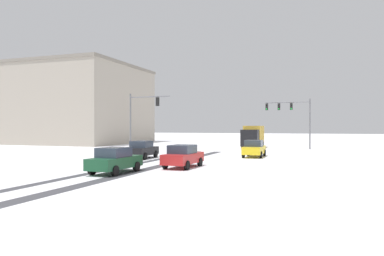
{
  "coord_description": "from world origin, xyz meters",
  "views": [
    {
      "loc": [
        10.48,
        -7.09,
        2.93
      ],
      "look_at": [
        0.0,
        22.59,
        2.8
      ],
      "focal_mm": 34.28,
      "sensor_mm": 36.0,
      "label": 1
    }
  ],
  "objects_px": {
    "traffic_signal_far_right": "(291,112)",
    "car_yellow_cab_lead": "(254,148)",
    "car_black_second": "(142,150)",
    "car_dark_green_fourth": "(115,160)",
    "office_building_far_left_block": "(76,105)",
    "car_red_third": "(183,156)",
    "box_truck_delivery": "(253,136)",
    "traffic_signal_near_left": "(141,113)"
  },
  "relations": [
    {
      "from": "car_yellow_cab_lead",
      "to": "box_truck_delivery",
      "type": "bearing_deg",
      "value": 100.39
    },
    {
      "from": "traffic_signal_near_left",
      "to": "car_yellow_cab_lead",
      "type": "bearing_deg",
      "value": -1.02
    },
    {
      "from": "car_yellow_cab_lead",
      "to": "car_red_third",
      "type": "height_order",
      "value": "same"
    },
    {
      "from": "car_yellow_cab_lead",
      "to": "car_red_third",
      "type": "distance_m",
      "value": 11.19
    },
    {
      "from": "traffic_signal_near_left",
      "to": "traffic_signal_far_right",
      "type": "distance_m",
      "value": 20.33
    },
    {
      "from": "car_black_second",
      "to": "office_building_far_left_block",
      "type": "distance_m",
      "value": 36.25
    },
    {
      "from": "car_black_second",
      "to": "car_dark_green_fourth",
      "type": "xyz_separation_m",
      "value": [
        3.27,
        -10.07,
        0.0
      ]
    },
    {
      "from": "car_yellow_cab_lead",
      "to": "car_dark_green_fourth",
      "type": "relative_size",
      "value": 1.0
    },
    {
      "from": "car_dark_green_fourth",
      "to": "box_truck_delivery",
      "type": "xyz_separation_m",
      "value": [
        3.56,
        29.21,
        0.82
      ]
    },
    {
      "from": "office_building_far_left_block",
      "to": "car_black_second",
      "type": "bearing_deg",
      "value": -43.67
    },
    {
      "from": "car_yellow_cab_lead",
      "to": "office_building_far_left_block",
      "type": "height_order",
      "value": "office_building_far_left_block"
    },
    {
      "from": "car_yellow_cab_lead",
      "to": "car_black_second",
      "type": "height_order",
      "value": "same"
    },
    {
      "from": "car_red_third",
      "to": "office_building_far_left_block",
      "type": "bearing_deg",
      "value": 136.52
    },
    {
      "from": "traffic_signal_far_right",
      "to": "car_black_second",
      "type": "relative_size",
      "value": 1.55
    },
    {
      "from": "car_black_second",
      "to": "car_dark_green_fourth",
      "type": "relative_size",
      "value": 1.01
    },
    {
      "from": "traffic_signal_near_left",
      "to": "car_black_second",
      "type": "height_order",
      "value": "traffic_signal_near_left"
    },
    {
      "from": "traffic_signal_far_right",
      "to": "car_red_third",
      "type": "relative_size",
      "value": 1.56
    },
    {
      "from": "traffic_signal_far_right",
      "to": "car_black_second",
      "type": "bearing_deg",
      "value": -121.43
    },
    {
      "from": "traffic_signal_near_left",
      "to": "car_yellow_cab_lead",
      "type": "xyz_separation_m",
      "value": [
        12.27,
        -0.22,
        -3.53
      ]
    },
    {
      "from": "car_yellow_cab_lead",
      "to": "office_building_far_left_block",
      "type": "xyz_separation_m",
      "value": [
        -35.28,
        19.68,
        5.96
      ]
    },
    {
      "from": "car_yellow_cab_lead",
      "to": "car_red_third",
      "type": "relative_size",
      "value": 0.99
    },
    {
      "from": "traffic_signal_far_right",
      "to": "car_red_third",
      "type": "distance_m",
      "value": 25.95
    },
    {
      "from": "car_yellow_cab_lead",
      "to": "box_truck_delivery",
      "type": "relative_size",
      "value": 0.55
    },
    {
      "from": "traffic_signal_near_left",
      "to": "car_black_second",
      "type": "bearing_deg",
      "value": -61.35
    },
    {
      "from": "traffic_signal_far_right",
      "to": "car_yellow_cab_lead",
      "type": "bearing_deg",
      "value": -99.45
    },
    {
      "from": "traffic_signal_far_right",
      "to": "car_dark_green_fourth",
      "type": "bearing_deg",
      "value": -106.19
    },
    {
      "from": "car_black_second",
      "to": "car_dark_green_fourth",
      "type": "height_order",
      "value": "same"
    },
    {
      "from": "box_truck_delivery",
      "to": "office_building_far_left_block",
      "type": "relative_size",
      "value": 0.34
    },
    {
      "from": "car_yellow_cab_lead",
      "to": "car_dark_green_fourth",
      "type": "distance_m",
      "value": 16.28
    },
    {
      "from": "car_yellow_cab_lead",
      "to": "car_black_second",
      "type": "bearing_deg",
      "value": -152.02
    },
    {
      "from": "car_red_third",
      "to": "box_truck_delivery",
      "type": "height_order",
      "value": "box_truck_delivery"
    },
    {
      "from": "car_dark_green_fourth",
      "to": "office_building_far_left_block",
      "type": "xyz_separation_m",
      "value": [
        -29.13,
        34.75,
        5.96
      ]
    },
    {
      "from": "car_black_second",
      "to": "office_building_far_left_block",
      "type": "bearing_deg",
      "value": 136.33
    },
    {
      "from": "car_dark_green_fourth",
      "to": "box_truck_delivery",
      "type": "distance_m",
      "value": 29.44
    },
    {
      "from": "box_truck_delivery",
      "to": "office_building_far_left_block",
      "type": "bearing_deg",
      "value": 170.38
    },
    {
      "from": "traffic_signal_far_right",
      "to": "car_yellow_cab_lead",
      "type": "relative_size",
      "value": 1.58
    },
    {
      "from": "car_black_second",
      "to": "office_building_far_left_block",
      "type": "relative_size",
      "value": 0.19
    },
    {
      "from": "car_dark_green_fourth",
      "to": "box_truck_delivery",
      "type": "bearing_deg",
      "value": 83.06
    },
    {
      "from": "traffic_signal_near_left",
      "to": "office_building_far_left_block",
      "type": "distance_m",
      "value": 30.24
    },
    {
      "from": "traffic_signal_near_left",
      "to": "office_building_far_left_block",
      "type": "xyz_separation_m",
      "value": [
        -23.01,
        19.46,
        2.43
      ]
    },
    {
      "from": "traffic_signal_far_right",
      "to": "office_building_far_left_block",
      "type": "relative_size",
      "value": 0.3
    },
    {
      "from": "car_black_second",
      "to": "car_red_third",
      "type": "bearing_deg",
      "value": -42.68
    }
  ]
}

